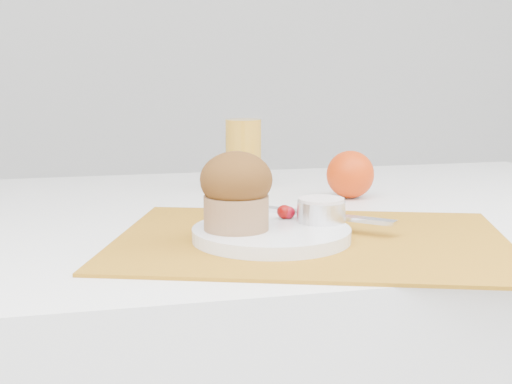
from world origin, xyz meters
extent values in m
cube|color=#A76B17|center=(-0.06, -0.16, 0.75)|extent=(0.57, 0.49, 0.00)
cylinder|color=white|center=(-0.11, -0.15, 0.76)|extent=(0.24, 0.24, 0.02)
cylinder|color=silver|center=(-0.04, -0.13, 0.78)|extent=(0.06, 0.06, 0.03)
cylinder|color=silver|center=(-0.04, -0.13, 0.80)|extent=(0.07, 0.07, 0.01)
ellipsoid|color=#5F020C|center=(-0.08, -0.11, 0.78)|extent=(0.02, 0.02, 0.02)
ellipsoid|color=#5A0302|center=(-0.08, -0.11, 0.78)|extent=(0.02, 0.02, 0.02)
cube|color=silver|center=(-0.04, -0.10, 0.77)|extent=(0.17, 0.16, 0.01)
sphere|color=#DC3B07|center=(0.09, 0.11, 0.79)|extent=(0.08, 0.08, 0.08)
cylinder|color=gold|center=(-0.06, 0.22, 0.81)|extent=(0.06, 0.06, 0.12)
cylinder|color=#9C714B|center=(-0.15, -0.15, 0.79)|extent=(0.10, 0.10, 0.04)
ellipsoid|color=#381D0A|center=(-0.15, -0.15, 0.83)|extent=(0.09, 0.09, 0.07)
camera|label=1|loc=(-0.33, -0.97, 0.96)|focal=50.00mm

